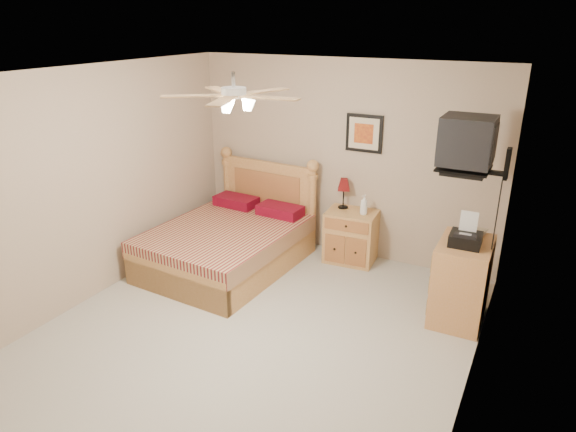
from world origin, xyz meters
name	(u,v)px	position (x,y,z in m)	size (l,w,h in m)	color
floor	(254,334)	(0.00, 0.00, 0.00)	(4.50, 4.50, 0.00)	#ACA89C
ceiling	(247,75)	(0.00, 0.00, 2.50)	(4.00, 4.50, 0.04)	white
wall_back	(343,160)	(0.00, 2.25, 1.25)	(4.00, 0.04, 2.50)	tan
wall_front	(35,350)	(0.00, -2.25, 1.25)	(4.00, 0.04, 2.50)	tan
wall_left	(91,186)	(-2.00, 0.00, 1.25)	(0.04, 4.50, 2.50)	tan
wall_right	(482,262)	(2.00, 0.00, 1.25)	(0.04, 4.50, 2.50)	tan
bed	(225,220)	(-1.07, 1.12, 0.63)	(1.48, 1.95, 1.26)	#B3783B
nightstand	(351,236)	(0.25, 2.00, 0.33)	(0.62, 0.46, 0.67)	#B4853C
table_lamp	(344,193)	(0.09, 2.09, 0.86)	(0.21, 0.21, 0.39)	#5C0A0B
lotion_bottle	(364,205)	(0.40, 1.99, 0.79)	(0.09, 0.10, 0.25)	white
framed_picture	(364,133)	(0.27, 2.23, 1.62)	(0.46, 0.04, 0.46)	black
dresser	(461,281)	(1.73, 1.24, 0.43)	(0.50, 0.73, 0.86)	#BF803D
fax_machine	(467,230)	(1.72, 1.18, 1.01)	(0.30, 0.32, 0.32)	black
magazine_lower	(463,232)	(1.66, 1.47, 0.87)	(0.19, 0.26, 0.02)	#B8A793
magazine_upper	(465,229)	(1.67, 1.51, 0.89)	(0.19, 0.26, 0.02)	gray
wall_tv	(483,146)	(1.75, 1.34, 1.81)	(0.56, 0.46, 0.58)	black
ceiling_fan	(234,95)	(0.00, -0.20, 2.36)	(1.14, 1.14, 0.28)	white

